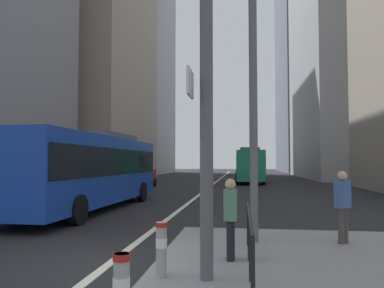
% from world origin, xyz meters
% --- Properties ---
extents(ground_plane, '(160.00, 160.00, 0.00)m').
position_xyz_m(ground_plane, '(0.00, 20.00, 0.00)').
color(ground_plane, black).
extents(lane_centre_line, '(0.20, 80.00, 0.01)m').
position_xyz_m(lane_centre_line, '(0.00, 30.00, 0.01)').
color(lane_centre_line, beige).
rests_on(lane_centre_line, ground).
extents(office_tower_left_mid, '(13.93, 18.24, 36.95)m').
position_xyz_m(office_tower_left_mid, '(-16.00, 34.17, 18.48)').
color(office_tower_left_mid, gray).
rests_on(office_tower_left_mid, ground).
extents(office_tower_left_far, '(10.68, 17.97, 44.22)m').
position_xyz_m(office_tower_left_far, '(-16.00, 57.46, 22.11)').
color(office_tower_left_far, '#9E9EA3').
rests_on(office_tower_left_far, ground).
extents(office_tower_right_mid, '(13.09, 23.61, 31.66)m').
position_xyz_m(office_tower_right_mid, '(17.00, 43.35, 15.83)').
color(office_tower_right_mid, '#9E9EA3').
rests_on(office_tower_right_mid, ground).
extents(office_tower_right_far, '(12.56, 24.79, 54.16)m').
position_xyz_m(office_tower_right_far, '(17.00, 71.83, 27.08)').
color(office_tower_right_far, slate).
rests_on(office_tower_right_far, ground).
extents(city_bus_blue_oncoming, '(2.86, 11.41, 3.40)m').
position_xyz_m(city_bus_blue_oncoming, '(-3.78, 8.39, 1.84)').
color(city_bus_blue_oncoming, '#14389E').
rests_on(city_bus_blue_oncoming, ground).
extents(city_bus_red_receding, '(2.82, 11.41, 3.40)m').
position_xyz_m(city_bus_red_receding, '(3.35, 30.97, 1.84)').
color(city_bus_red_receding, '#198456').
rests_on(city_bus_red_receding, ground).
extents(city_bus_red_distant, '(2.74, 11.13, 3.40)m').
position_xyz_m(city_bus_red_distant, '(3.08, 53.08, 1.84)').
color(city_bus_red_distant, '#198456').
rests_on(city_bus_red_distant, ground).
extents(car_oncoming_mid, '(2.04, 4.48, 1.94)m').
position_xyz_m(car_oncoming_mid, '(-5.55, 22.14, 0.99)').
color(car_oncoming_mid, maroon).
rests_on(car_oncoming_mid, ground).
extents(car_receding_near, '(2.14, 4.18, 1.94)m').
position_xyz_m(car_receding_near, '(4.09, 40.79, 0.99)').
color(car_receding_near, '#232838').
rests_on(car_receding_near, ground).
extents(traffic_signal_gantry, '(6.17, 0.65, 6.00)m').
position_xyz_m(traffic_signal_gantry, '(0.04, -0.75, 4.11)').
color(traffic_signal_gantry, '#515156').
rests_on(traffic_signal_gantry, median_island).
extents(street_lamp_post, '(5.50, 0.32, 8.00)m').
position_xyz_m(street_lamp_post, '(2.96, 2.28, 5.28)').
color(street_lamp_post, '#56565B').
rests_on(street_lamp_post, median_island).
extents(bollard_right, '(0.20, 0.20, 0.90)m').
position_xyz_m(bollard_right, '(1.32, -0.70, 0.65)').
color(bollard_right, '#99999E').
rests_on(bollard_right, median_island).
extents(pedestrian_railing, '(0.06, 3.95, 0.98)m').
position_xyz_m(pedestrian_railing, '(2.80, -0.10, 0.87)').
color(pedestrian_railing, black).
rests_on(pedestrian_railing, median_island).
extents(pedestrian_waiting, '(0.43, 0.44, 1.70)m').
position_xyz_m(pedestrian_waiting, '(5.02, 2.36, 1.09)').
color(pedestrian_waiting, '#423D38').
rests_on(pedestrian_waiting, median_island).
extents(pedestrian_walking, '(0.26, 0.39, 1.58)m').
position_xyz_m(pedestrian_walking, '(2.44, 0.52, 1.02)').
color(pedestrian_walking, black).
rests_on(pedestrian_walking, median_island).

